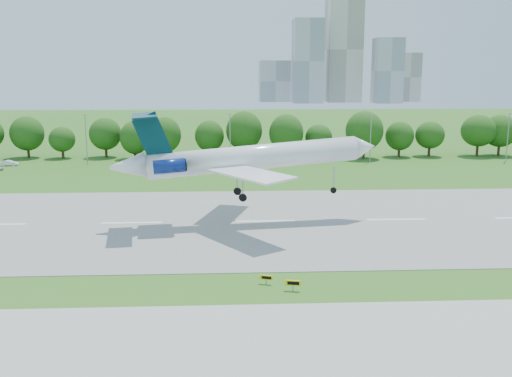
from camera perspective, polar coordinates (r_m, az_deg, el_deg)
name	(u,v)px	position (r m, az deg, el deg)	size (l,w,h in m)	color
ground	(92,284)	(63.67, -16.04, -9.16)	(600.00, 600.00, 0.00)	#265B17
runway	(131,223)	(87.04, -12.35, -3.40)	(400.00, 45.00, 0.08)	gray
taxiway	(37,370)	(47.84, -21.08, -16.58)	(400.00, 23.00, 0.08)	#ADADA8
tree_line	(173,135)	(151.51, -8.33, 5.34)	(288.40, 8.40, 10.40)	#382314
light_poles	(159,138)	(141.88, -9.72, 4.95)	(175.90, 0.25, 12.19)	gray
skyline	(338,62)	(456.78, 8.20, 12.37)	(127.00, 52.00, 80.00)	#B2B2B7
airliner	(240,158)	(83.58, -1.56, 3.11)	(39.88, 28.70, 13.00)	white
taxi_sign_centre	(266,278)	(60.96, 1.02, -8.90)	(1.39, 0.58, 0.99)	gray
taxi_sign_right	(293,283)	(59.25, 3.72, -9.42)	(1.63, 0.51, 1.14)	gray
service_vehicle_a	(9,163)	(150.37, -23.44, 2.35)	(1.40, 4.02, 1.32)	white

